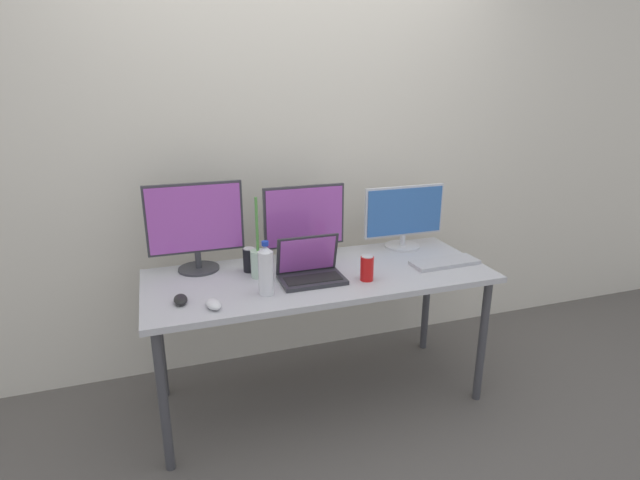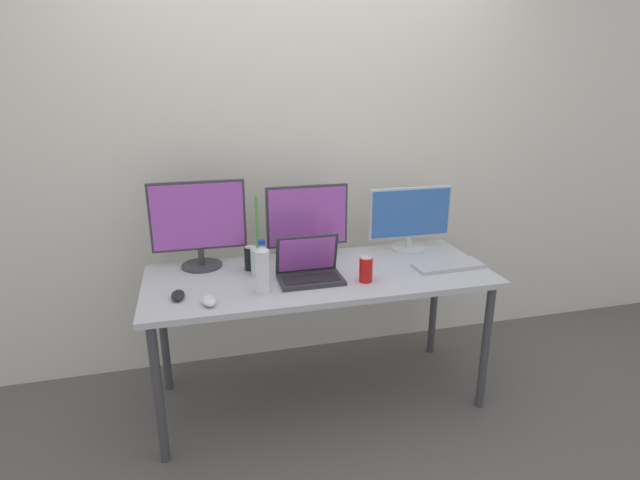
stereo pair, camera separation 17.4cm
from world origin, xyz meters
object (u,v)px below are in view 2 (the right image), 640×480
mouse_by_keyboard (209,301)px  soda_can_near_keyboard (251,258)px  monitor_left (199,222)px  laptop_silver (309,269)px  water_bottle (263,269)px  soda_can_by_laptop (366,269)px  monitor_center (307,221)px  monitor_right (410,217)px  bamboo_vase (258,260)px  mouse_by_laptop (178,295)px  keyboard_main (448,266)px  work_desk (320,285)px

mouse_by_keyboard → soda_can_near_keyboard: (0.23, 0.38, 0.04)m
monitor_left → laptop_silver: (0.51, -0.31, -0.19)m
water_bottle → soda_can_by_laptop: 0.51m
monitor_center → water_bottle: bearing=-128.1°
monitor_center → monitor_right: bearing=1.5°
mouse_by_keyboard → monitor_center: bearing=27.7°
bamboo_vase → soda_can_by_laptop: bearing=-23.1°
monitor_right → mouse_by_laptop: size_ratio=4.55×
mouse_by_keyboard → mouse_by_laptop: (-0.13, 0.10, -0.00)m
monitor_center → bamboo_vase: (-0.29, -0.17, -0.14)m
mouse_by_keyboard → mouse_by_laptop: size_ratio=0.98×
monitor_center → mouse_by_keyboard: (-0.56, -0.46, -0.20)m
mouse_by_keyboard → soda_can_near_keyboard: soda_can_near_keyboard is taller
mouse_by_keyboard → soda_can_by_laptop: soda_can_by_laptop is taller
keyboard_main → soda_can_near_keyboard: 1.04m
keyboard_main → bamboo_vase: bearing=169.5°
mouse_by_keyboard → keyboard_main: bearing=-5.2°
water_bottle → soda_can_by_laptop: bearing=0.6°
keyboard_main → bamboo_vase: bamboo_vase is taller
monitor_left → bamboo_vase: (0.28, -0.19, -0.16)m
soda_can_by_laptop → work_desk: bearing=140.6°
monitor_left → soda_can_by_laptop: size_ratio=3.86×
monitor_center → monitor_right: (0.61, 0.02, -0.03)m
monitor_center → mouse_by_keyboard: 0.75m
monitor_left → monitor_right: monitor_left is taller
monitor_center → soda_can_by_laptop: size_ratio=3.54×
soda_can_by_laptop → monitor_center: bearing=118.2°
monitor_center → mouse_by_keyboard: monitor_center is taller
monitor_right → soda_can_near_keyboard: 0.95m
laptop_silver → bamboo_vase: 0.26m
monitor_left → soda_can_near_keyboard: (0.25, -0.10, -0.18)m
monitor_right → water_bottle: 1.00m
laptop_silver → mouse_by_keyboard: size_ratio=2.95×
work_desk → mouse_by_laptop: mouse_by_laptop is taller
monitor_center → bamboo_vase: monitor_center is taller
work_desk → monitor_left: monitor_left is taller
laptop_silver → keyboard_main: (0.75, -0.03, -0.04)m
monitor_left → soda_can_by_laptop: bearing=-27.7°
soda_can_by_laptop → monitor_right: bearing=44.4°
water_bottle → monitor_left: bearing=123.0°
monitor_left → water_bottle: monitor_left is taller
keyboard_main → water_bottle: size_ratio=1.44×
laptop_silver → monitor_center: bearing=78.4°
keyboard_main → mouse_by_keyboard: 1.26m
water_bottle → bamboo_vase: bamboo_vase is taller
monitor_left → mouse_by_keyboard: (0.01, -0.49, -0.23)m
mouse_by_laptop → soda_can_near_keyboard: (0.37, 0.28, 0.05)m
monitor_left → monitor_right: size_ratio=0.99×
monitor_left → laptop_silver: size_ratio=1.55×
monitor_center → bamboo_vase: bearing=-150.1°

